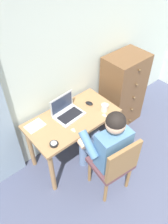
# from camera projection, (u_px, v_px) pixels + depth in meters

# --- Properties ---
(wall_back) EXTENTS (4.80, 0.05, 2.50)m
(wall_back) POSITION_uv_depth(u_px,v_px,m) (72.00, 58.00, 2.63)
(wall_back) COLOR silver
(wall_back) RESTS_ON ground_plane
(desk) EXTENTS (1.11, 0.59, 0.74)m
(desk) POSITION_uv_depth(u_px,v_px,m) (72.00, 125.00, 2.71)
(desk) COLOR #9E754C
(desk) RESTS_ON ground_plane
(dresser) EXTENTS (0.59, 0.45, 1.14)m
(dresser) POSITION_uv_depth(u_px,v_px,m) (123.00, 91.00, 3.29)
(dresser) COLOR brown
(dresser) RESTS_ON ground_plane
(chair) EXTENTS (0.47, 0.45, 0.88)m
(chair) POSITION_uv_depth(u_px,v_px,m) (115.00, 164.00, 2.44)
(chair) COLOR brown
(chair) RESTS_ON ground_plane
(person_seated) EXTENTS (0.58, 0.62, 1.20)m
(person_seated) POSITION_uv_depth(u_px,v_px,m) (105.00, 143.00, 2.42)
(person_seated) COLOR #6B84AD
(person_seated) RESTS_ON ground_plane
(laptop) EXTENTS (0.36, 0.28, 0.24)m
(laptop) POSITION_uv_depth(u_px,v_px,m) (67.00, 111.00, 2.64)
(laptop) COLOR #B7BABF
(laptop) RESTS_ON desk
(computer_mouse) EXTENTS (0.09, 0.11, 0.03)m
(computer_mouse) POSITION_uv_depth(u_px,v_px,m) (89.00, 103.00, 2.80)
(computer_mouse) COLOR black
(computer_mouse) RESTS_ON desk
(desk_clock) EXTENTS (0.09, 0.09, 0.03)m
(desk_clock) POSITION_uv_depth(u_px,v_px,m) (54.00, 144.00, 2.32)
(desk_clock) COLOR black
(desk_clock) RESTS_ON desk
(notebook_pad) EXTENTS (0.22, 0.16, 0.01)m
(notebook_pad) POSITION_uv_depth(u_px,v_px,m) (35.00, 126.00, 2.52)
(notebook_pad) COLOR silver
(notebook_pad) RESTS_ON desk
(coffee_mug) EXTENTS (0.12, 0.08, 0.09)m
(coffee_mug) POSITION_uv_depth(u_px,v_px,m) (105.00, 108.00, 2.69)
(coffee_mug) COLOR silver
(coffee_mug) RESTS_ON desk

